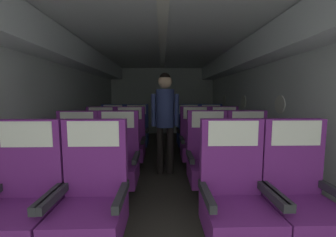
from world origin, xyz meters
name	(u,v)px	position (x,y,z in m)	size (l,w,h in m)	color
ground	(163,167)	(0.00, 3.37, -0.01)	(3.58, 7.13, 0.02)	#3D3833
fuselage_shell	(163,76)	(0.00, 3.62, 1.58)	(3.46, 6.78, 2.18)	silver
seat_a_left_window	(23,203)	(-1.06, 1.28, 0.45)	(0.52, 0.51, 1.06)	#38383D
seat_a_left_aisle	(92,201)	(-0.55, 1.29, 0.45)	(0.52, 0.51, 1.06)	#38383D
seat_a_right_aisle	(300,199)	(1.05, 1.28, 0.45)	(0.52, 0.51, 1.06)	#38383D
seat_a_right_window	(235,200)	(0.55, 1.28, 0.45)	(0.52, 0.51, 1.06)	#38383D
seat_b_left_window	(76,163)	(-1.04, 2.24, 0.45)	(0.52, 0.51, 1.06)	#38383D
seat_b_left_aisle	(117,162)	(-0.55, 2.26, 0.45)	(0.52, 0.51, 1.06)	#38383D
seat_b_right_aisle	(249,161)	(1.06, 2.26, 0.45)	(0.52, 0.51, 1.06)	#38383D
seat_b_right_window	(209,161)	(0.56, 2.26, 0.45)	(0.52, 0.51, 1.06)	#38383D
seat_c_left_window	(100,144)	(-1.04, 3.24, 0.45)	(0.52, 0.51, 1.06)	#38383D
seat_c_left_aisle	(129,144)	(-0.55, 3.23, 0.45)	(0.52, 0.51, 1.06)	#38383D
seat_c_right_aisle	(225,143)	(1.05, 3.24, 0.45)	(0.52, 0.51, 1.06)	#38383D
seat_c_right_window	(195,143)	(0.55, 3.24, 0.45)	(0.52, 0.51, 1.06)	#38383D
seat_d_left_window	(112,134)	(-1.06, 4.19, 0.45)	(0.52, 0.51, 1.06)	#38383D
seat_d_left_aisle	(136,133)	(-0.56, 4.21, 0.45)	(0.52, 0.51, 1.06)	#38383D
seat_d_right_aisle	(211,133)	(1.05, 4.22, 0.45)	(0.52, 0.51, 1.06)	#38383D
seat_d_right_window	(189,133)	(0.56, 4.20, 0.45)	(0.52, 0.51, 1.06)	#38383D
flight_attendant	(165,113)	(0.04, 3.06, 0.98)	(0.43, 0.28, 1.59)	black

